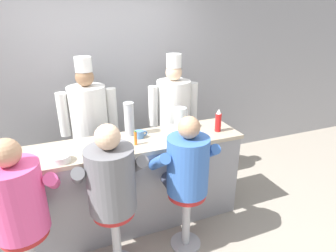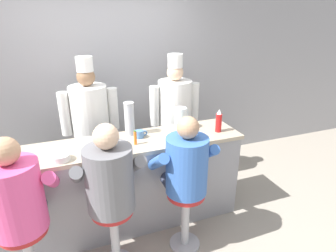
% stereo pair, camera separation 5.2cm
% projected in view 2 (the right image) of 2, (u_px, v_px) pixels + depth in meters
% --- Properties ---
extents(ground_plane, '(20.00, 20.00, 0.00)m').
position_uv_depth(ground_plane, '(133.00, 239.00, 2.87)').
color(ground_plane, '#9E9384').
extents(wall_back, '(10.00, 0.06, 2.70)m').
position_uv_depth(wall_back, '(100.00, 79.00, 3.71)').
color(wall_back, '#99999E').
rests_on(wall_back, ground_plane).
extents(diner_counter, '(2.48, 0.56, 0.97)m').
position_uv_depth(diner_counter, '(124.00, 185.00, 2.94)').
color(diner_counter, gray).
rests_on(diner_counter, ground_plane).
extents(ketchup_bottle_red, '(0.07, 0.07, 0.25)m').
position_uv_depth(ketchup_bottle_red, '(219.00, 121.00, 2.98)').
color(ketchup_bottle_red, red).
rests_on(ketchup_bottle_red, diner_counter).
extents(mustard_bottle_yellow, '(0.06, 0.06, 0.23)m').
position_uv_depth(mustard_bottle_yellow, '(189.00, 131.00, 2.75)').
color(mustard_bottle_yellow, yellow).
rests_on(mustard_bottle_yellow, diner_counter).
extents(hot_sauce_bottle_orange, '(0.03, 0.03, 0.14)m').
position_uv_depth(hot_sauce_bottle_orange, '(135.00, 138.00, 2.70)').
color(hot_sauce_bottle_orange, orange).
rests_on(hot_sauce_bottle_orange, diner_counter).
extents(water_pitcher_clear, '(0.16, 0.14, 0.24)m').
position_uv_depth(water_pitcher_clear, '(181.00, 118.00, 3.07)').
color(water_pitcher_clear, silver).
rests_on(water_pitcher_clear, diner_counter).
extents(breakfast_plate, '(0.26, 0.26, 0.05)m').
position_uv_depth(breakfast_plate, '(115.00, 146.00, 2.66)').
color(breakfast_plate, white).
rests_on(breakfast_plate, diner_counter).
extents(cereal_bowl, '(0.17, 0.17, 0.06)m').
position_uv_depth(cereal_bowl, '(60.00, 157.00, 2.41)').
color(cereal_bowl, white).
rests_on(cereal_bowl, diner_counter).
extents(coffee_mug_blue, '(0.13, 0.09, 0.08)m').
position_uv_depth(coffee_mug_blue, '(140.00, 134.00, 2.86)').
color(coffee_mug_blue, '#4C7AB2').
rests_on(coffee_mug_blue, diner_counter).
extents(cup_stack_steel, '(0.11, 0.11, 0.35)m').
position_uv_depth(cup_stack_steel, '(129.00, 119.00, 2.89)').
color(cup_stack_steel, '#B7BABF').
rests_on(cup_stack_steel, diner_counter).
extents(napkin_dispenser_chrome, '(0.11, 0.07, 0.12)m').
position_uv_depth(napkin_dispenser_chrome, '(187.00, 131.00, 2.89)').
color(napkin_dispenser_chrome, silver).
rests_on(napkin_dispenser_chrome, diner_counter).
extents(diner_seated_pink, '(0.59, 0.58, 1.38)m').
position_uv_depth(diner_seated_pink, '(18.00, 201.00, 2.09)').
color(diner_seated_pink, '#B2B5BA').
rests_on(diner_seated_pink, ground_plane).
extents(diner_seated_grey, '(0.60, 0.59, 1.39)m').
position_uv_depth(diner_seated_grey, '(109.00, 183.00, 2.31)').
color(diner_seated_grey, '#B2B5BA').
rests_on(diner_seated_grey, ground_plane).
extents(diner_seated_blue, '(0.57, 0.57, 1.36)m').
position_uv_depth(diner_seated_blue, '(185.00, 169.00, 2.53)').
color(diner_seated_blue, '#B2B5BA').
rests_on(diner_seated_blue, ground_plane).
extents(cook_in_whites_near, '(0.67, 0.43, 1.72)m').
position_uv_depth(cook_in_whites_near, '(91.00, 123.00, 3.34)').
color(cook_in_whites_near, '#232328').
rests_on(cook_in_whites_near, ground_plane).
extents(cook_in_whites_far, '(0.67, 0.43, 1.71)m').
position_uv_depth(cook_in_whites_far, '(175.00, 114.00, 3.63)').
color(cook_in_whites_far, '#232328').
rests_on(cook_in_whites_far, ground_plane).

